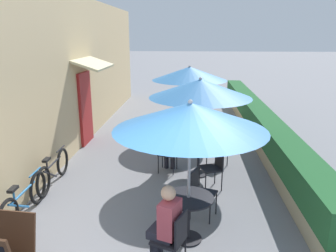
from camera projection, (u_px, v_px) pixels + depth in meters
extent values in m
cube|color=#D6B784|center=(85.00, 70.00, 9.99)|extent=(0.24, 13.78, 4.20)
cube|color=maroon|center=(86.00, 108.00, 9.61)|extent=(0.08, 0.96, 2.10)
cube|color=beige|center=(93.00, 63.00, 9.23)|extent=(0.78, 1.80, 0.30)
cube|color=tan|center=(257.00, 133.00, 10.05)|extent=(0.44, 12.78, 0.45)
cube|color=#235B2D|center=(258.00, 117.00, 9.92)|extent=(0.60, 12.14, 0.56)
cylinder|color=black|center=(188.00, 238.00, 5.21)|extent=(0.44, 0.44, 0.02)
cylinder|color=black|center=(188.00, 218.00, 5.12)|extent=(0.06, 0.06, 0.72)
cylinder|color=black|center=(189.00, 198.00, 5.02)|extent=(0.78, 0.78, 0.02)
cylinder|color=#B7B7BC|center=(189.00, 176.00, 4.92)|extent=(0.04, 0.04, 2.17)
cone|color=#387ABC|center=(190.00, 116.00, 4.67)|extent=(2.24, 2.24, 0.40)
sphere|color=#B7B7BC|center=(190.00, 102.00, 4.61)|extent=(0.07, 0.07, 0.07)
cube|color=black|center=(204.00, 194.00, 5.73)|extent=(0.52, 0.52, 0.04)
cube|color=black|center=(194.00, 181.00, 5.75)|extent=(0.17, 0.37, 0.42)
cylinder|color=black|center=(210.00, 212.00, 5.56)|extent=(0.02, 0.02, 0.45)
cylinder|color=black|center=(216.00, 203.00, 5.88)|extent=(0.02, 0.02, 0.45)
cylinder|color=black|center=(190.00, 208.00, 5.71)|extent=(0.02, 0.02, 0.45)
cylinder|color=black|center=(197.00, 199.00, 6.02)|extent=(0.02, 0.02, 0.45)
cube|color=black|center=(168.00, 239.00, 4.46)|extent=(0.52, 0.52, 0.04)
cube|color=black|center=(181.00, 229.00, 4.33)|extent=(0.17, 0.37, 0.42)
cylinder|color=black|center=(162.00, 243.00, 4.75)|extent=(0.02, 0.02, 0.45)
cylinder|color=black|center=(185.00, 250.00, 4.60)|extent=(0.02, 0.02, 0.45)
cylinder|color=#23232D|center=(159.00, 246.00, 4.66)|extent=(0.11, 0.11, 0.47)
cube|color=#23232D|center=(162.00, 233.00, 4.47)|extent=(0.44, 0.41, 0.12)
cube|color=#AD424C|center=(170.00, 218.00, 4.36)|extent=(0.33, 0.40, 0.50)
sphere|color=tan|center=(168.00, 193.00, 4.27)|extent=(0.20, 0.20, 0.20)
cylinder|color=black|center=(198.00, 174.00, 7.62)|extent=(0.44, 0.44, 0.02)
cylinder|color=black|center=(198.00, 159.00, 7.52)|extent=(0.06, 0.06, 0.72)
cylinder|color=black|center=(199.00, 145.00, 7.42)|extent=(0.78, 0.78, 0.02)
cylinder|color=#B7B7BC|center=(199.00, 130.00, 7.33)|extent=(0.04, 0.04, 2.17)
cone|color=#387ABC|center=(200.00, 88.00, 7.07)|extent=(2.24, 2.24, 0.40)
sphere|color=#B7B7BC|center=(201.00, 79.00, 7.02)|extent=(0.07, 0.07, 0.07)
cube|color=black|center=(168.00, 153.00, 7.67)|extent=(0.47, 0.47, 0.04)
cube|color=black|center=(166.00, 147.00, 7.45)|extent=(0.38, 0.10, 0.42)
cylinder|color=black|center=(177.00, 160.00, 7.86)|extent=(0.02, 0.02, 0.45)
cylinder|color=black|center=(162.00, 159.00, 7.95)|extent=(0.02, 0.02, 0.45)
cylinder|color=black|center=(173.00, 166.00, 7.52)|extent=(0.02, 0.02, 0.45)
cylinder|color=black|center=(158.00, 164.00, 7.61)|extent=(0.02, 0.02, 0.45)
cylinder|color=#23232D|center=(173.00, 159.00, 7.88)|extent=(0.11, 0.11, 0.47)
cylinder|color=#23232D|center=(166.00, 159.00, 7.92)|extent=(0.11, 0.11, 0.47)
cube|color=#23232D|center=(169.00, 149.00, 7.74)|extent=(0.36, 0.41, 0.12)
cube|color=#AD424C|center=(167.00, 140.00, 7.57)|extent=(0.37, 0.28, 0.50)
sphere|color=tan|center=(168.00, 125.00, 7.48)|extent=(0.20, 0.20, 0.20)
cube|color=black|center=(211.00, 168.00, 6.82)|extent=(0.51, 0.51, 0.04)
cube|color=black|center=(219.00, 158.00, 6.81)|extent=(0.15, 0.37, 0.42)
cylinder|color=black|center=(199.00, 176.00, 7.00)|extent=(0.02, 0.02, 0.45)
cylinder|color=black|center=(206.00, 183.00, 6.67)|extent=(0.02, 0.02, 0.45)
cylinder|color=black|center=(215.00, 174.00, 7.09)|extent=(0.02, 0.02, 0.45)
cylinder|color=black|center=(222.00, 181.00, 6.76)|extent=(0.02, 0.02, 0.45)
cube|color=black|center=(217.00, 149.00, 8.00)|extent=(0.56, 0.56, 0.04)
cube|color=black|center=(212.00, 139.00, 8.07)|extent=(0.27, 0.31, 0.42)
cylinder|color=black|center=(219.00, 161.00, 7.81)|extent=(0.02, 0.02, 0.45)
cylinder|color=black|center=(227.00, 157.00, 8.06)|extent=(0.02, 0.02, 0.45)
cylinder|color=black|center=(207.00, 157.00, 8.06)|extent=(0.02, 0.02, 0.45)
cylinder|color=black|center=(216.00, 153.00, 8.30)|extent=(0.02, 0.02, 0.45)
cylinder|color=black|center=(188.00, 138.00, 10.27)|extent=(0.44, 0.44, 0.02)
cylinder|color=black|center=(189.00, 127.00, 10.18)|extent=(0.06, 0.06, 0.72)
cylinder|color=black|center=(189.00, 116.00, 10.08)|extent=(0.78, 0.78, 0.02)
cylinder|color=#B7B7BC|center=(189.00, 104.00, 9.98)|extent=(0.04, 0.04, 2.17)
cone|color=#387ABC|center=(190.00, 73.00, 9.73)|extent=(2.24, 2.24, 0.40)
sphere|color=#B7B7BC|center=(190.00, 66.00, 9.67)|extent=(0.07, 0.07, 0.07)
cube|color=black|center=(205.00, 120.00, 10.62)|extent=(0.57, 0.57, 0.04)
cube|color=black|center=(201.00, 113.00, 10.70)|extent=(0.29, 0.29, 0.42)
cylinder|color=black|center=(205.00, 129.00, 10.43)|extent=(0.02, 0.02, 0.45)
cylinder|color=black|center=(212.00, 127.00, 10.66)|extent=(0.02, 0.02, 0.45)
cylinder|color=black|center=(197.00, 127.00, 10.69)|extent=(0.02, 0.02, 0.45)
cylinder|color=black|center=(204.00, 125.00, 10.92)|extent=(0.02, 0.02, 0.45)
cube|color=black|center=(171.00, 129.00, 9.69)|extent=(0.57, 0.57, 0.04)
cube|color=black|center=(175.00, 123.00, 9.50)|extent=(0.29, 0.29, 0.42)
cylinder|color=black|center=(172.00, 133.00, 9.99)|extent=(0.02, 0.02, 0.45)
cylinder|color=black|center=(163.00, 136.00, 9.77)|extent=(0.02, 0.02, 0.45)
cylinder|color=black|center=(180.00, 136.00, 9.73)|extent=(0.02, 0.02, 0.45)
cylinder|color=black|center=(171.00, 138.00, 9.51)|extent=(0.02, 0.02, 0.45)
cylinder|color=#232328|center=(190.00, 113.00, 10.13)|extent=(0.07, 0.07, 0.09)
torus|color=black|center=(38.00, 187.00, 6.26)|extent=(0.07, 0.64, 0.64)
torus|color=black|center=(8.00, 218.00, 5.22)|extent=(0.07, 0.64, 0.64)
cylinder|color=#236BA8|center=(23.00, 192.00, 5.70)|extent=(0.05, 0.84, 0.04)
cylinder|color=#236BA8|center=(19.00, 206.00, 5.56)|extent=(0.05, 0.62, 0.41)
cylinder|color=#236BA8|center=(14.00, 195.00, 5.38)|extent=(0.04, 0.04, 0.22)
cube|color=black|center=(13.00, 189.00, 5.35)|extent=(0.10, 0.22, 0.05)
cylinder|color=#236BA8|center=(35.00, 172.00, 6.13)|extent=(0.04, 0.46, 0.03)
torus|color=black|center=(63.00, 162.00, 7.54)|extent=(0.08, 0.63, 0.63)
torus|color=black|center=(43.00, 182.00, 6.50)|extent=(0.08, 0.63, 0.63)
cylinder|color=black|center=(53.00, 164.00, 6.97)|extent=(0.06, 0.84, 0.04)
cylinder|color=black|center=(50.00, 174.00, 6.83)|extent=(0.06, 0.62, 0.41)
cylinder|color=black|center=(47.00, 165.00, 6.66)|extent=(0.04, 0.04, 0.22)
cube|color=black|center=(46.00, 160.00, 6.63)|extent=(0.11, 0.22, 0.05)
cylinder|color=black|center=(61.00, 149.00, 7.41)|extent=(0.04, 0.46, 0.03)
cube|color=#422819|center=(15.00, 245.00, 4.32)|extent=(0.58, 0.28, 0.91)
cube|color=black|center=(16.00, 243.00, 4.33)|extent=(0.47, 0.20, 0.69)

